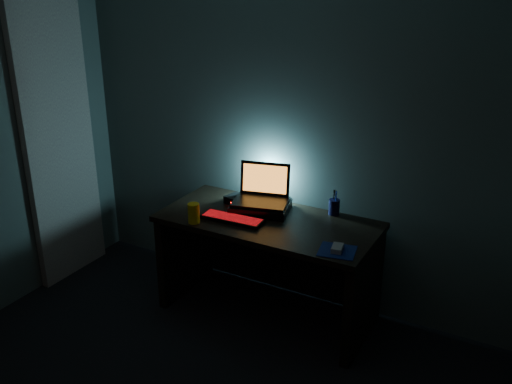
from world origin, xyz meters
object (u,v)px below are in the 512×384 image
at_px(keyboard, 232,219).
at_px(router, 238,200).
at_px(laptop, 262,192).
at_px(mouse, 337,248).
at_px(juice_glass, 194,213).
at_px(pen_cup, 334,207).

xyz_separation_m(keyboard, router, (-0.12, 0.28, 0.01)).
relative_size(laptop, mouse, 4.09).
xyz_separation_m(laptop, keyboard, (-0.08, -0.29, -0.11)).
bearing_deg(keyboard, router, 110.52).
bearing_deg(keyboard, juice_glass, -147.77).
distance_m(laptop, pen_cup, 0.52).
bearing_deg(juice_glass, pen_cup, 36.83).
xyz_separation_m(laptop, router, (-0.19, -0.01, -0.09)).
bearing_deg(pen_cup, keyboard, -142.48).
distance_m(laptop, router, 0.22).
distance_m(pen_cup, juice_glass, 0.97).
height_order(pen_cup, router, pen_cup).
relative_size(keyboard, pen_cup, 4.02).
xyz_separation_m(juice_glass, router, (0.09, 0.43, -0.04)).
relative_size(keyboard, mouse, 4.17).
relative_size(pen_cup, router, 0.56).
relative_size(laptop, juice_glass, 3.17).
xyz_separation_m(pen_cup, router, (-0.69, -0.16, -0.03)).
bearing_deg(pen_cup, laptop, -163.62).
relative_size(laptop, pen_cup, 3.94).
xyz_separation_m(laptop, mouse, (0.71, -0.37, -0.10)).
bearing_deg(mouse, juice_glass, 173.22).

